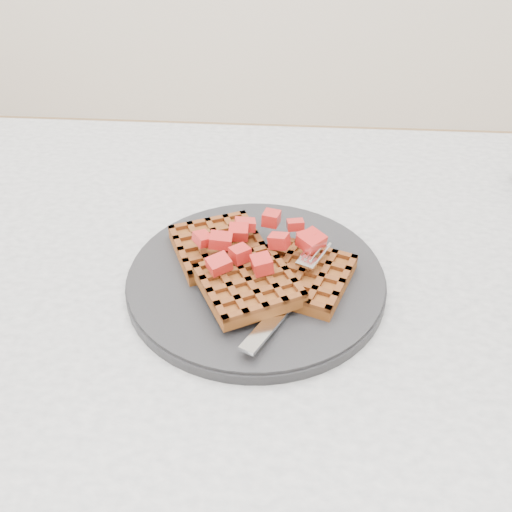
% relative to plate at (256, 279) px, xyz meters
% --- Properties ---
extents(table, '(1.20, 0.80, 0.75)m').
position_rel_plate_xyz_m(table, '(0.10, 0.00, -0.12)').
color(table, beige).
rests_on(table, ground).
extents(plate, '(0.29, 0.29, 0.02)m').
position_rel_plate_xyz_m(plate, '(0.00, 0.00, 0.00)').
color(plate, black).
rests_on(plate, table).
extents(waffles, '(0.22, 0.20, 0.03)m').
position_rel_plate_xyz_m(waffles, '(0.00, -0.00, 0.02)').
color(waffles, brown).
rests_on(waffles, plate).
extents(strawberry_pile, '(0.15, 0.15, 0.02)m').
position_rel_plate_xyz_m(strawberry_pile, '(0.00, 0.00, 0.05)').
color(strawberry_pile, '#970000').
rests_on(strawberry_pile, waffles).
extents(fork, '(0.10, 0.17, 0.02)m').
position_rel_plate_xyz_m(fork, '(0.04, -0.04, 0.02)').
color(fork, silver).
rests_on(fork, plate).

